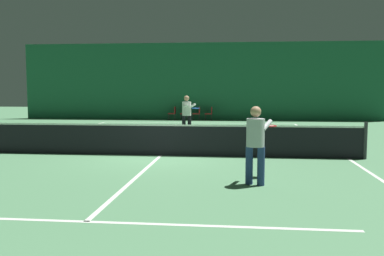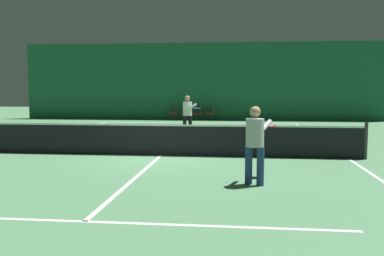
{
  "view_description": "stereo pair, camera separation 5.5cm",
  "coord_description": "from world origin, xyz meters",
  "px_view_note": "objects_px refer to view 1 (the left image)",
  "views": [
    {
      "loc": [
        2.3,
        -12.59,
        2.07
      ],
      "look_at": [
        1.07,
        -1.1,
        0.96
      ],
      "focal_mm": 40.0,
      "sensor_mm": 36.0,
      "label": 1
    },
    {
      "loc": [
        2.36,
        -12.59,
        2.07
      ],
      "look_at": [
        1.07,
        -1.1,
        0.96
      ],
      "focal_mm": 40.0,
      "sensor_mm": 36.0,
      "label": 2
    }
  ],
  "objects_px": {
    "courtside_chair_2": "(197,113)",
    "courtside_chair_3": "(210,113)",
    "player_near": "(256,139)",
    "courtside_chair_0": "(173,112)",
    "courtside_chair_1": "(185,112)",
    "player_far": "(187,112)",
    "tennis_net": "(161,139)"
  },
  "relations": [
    {
      "from": "player_far",
      "to": "courtside_chair_0",
      "type": "bearing_deg",
      "value": 164.11
    },
    {
      "from": "player_near",
      "to": "courtside_chair_3",
      "type": "bearing_deg",
      "value": 28.01
    },
    {
      "from": "player_near",
      "to": "courtside_chair_2",
      "type": "distance_m",
      "value": 17.6
    },
    {
      "from": "tennis_net",
      "to": "courtside_chair_0",
      "type": "height_order",
      "value": "tennis_net"
    },
    {
      "from": "player_near",
      "to": "courtside_chair_0",
      "type": "height_order",
      "value": "player_near"
    },
    {
      "from": "courtside_chair_0",
      "to": "courtside_chair_1",
      "type": "height_order",
      "value": "same"
    },
    {
      "from": "courtside_chair_3",
      "to": "courtside_chair_0",
      "type": "bearing_deg",
      "value": -90.0
    },
    {
      "from": "tennis_net",
      "to": "courtside_chair_3",
      "type": "height_order",
      "value": "tennis_net"
    },
    {
      "from": "courtside_chair_2",
      "to": "player_near",
      "type": "bearing_deg",
      "value": 9.41
    },
    {
      "from": "courtside_chair_2",
      "to": "courtside_chair_3",
      "type": "height_order",
      "value": "same"
    },
    {
      "from": "tennis_net",
      "to": "player_far",
      "type": "distance_m",
      "value": 5.72
    },
    {
      "from": "player_near",
      "to": "courtside_chair_0",
      "type": "relative_size",
      "value": 1.99
    },
    {
      "from": "courtside_chair_2",
      "to": "courtside_chair_0",
      "type": "bearing_deg",
      "value": -90.0
    },
    {
      "from": "courtside_chair_1",
      "to": "courtside_chair_2",
      "type": "bearing_deg",
      "value": 90.0
    },
    {
      "from": "player_near",
      "to": "courtside_chair_2",
      "type": "bearing_deg",
      "value": 30.48
    },
    {
      "from": "player_near",
      "to": "courtside_chair_2",
      "type": "xyz_separation_m",
      "value": [
        -2.88,
        17.36,
        -0.49
      ]
    },
    {
      "from": "courtside_chair_0",
      "to": "courtside_chair_3",
      "type": "distance_m",
      "value": 2.3
    },
    {
      "from": "player_far",
      "to": "courtside_chair_3",
      "type": "height_order",
      "value": "player_far"
    },
    {
      "from": "courtside_chair_1",
      "to": "courtside_chair_2",
      "type": "xyz_separation_m",
      "value": [
        0.77,
        0.0,
        0.0
      ]
    },
    {
      "from": "tennis_net",
      "to": "courtside_chair_0",
      "type": "bearing_deg",
      "value": 97.08
    },
    {
      "from": "courtside_chair_2",
      "to": "courtside_chair_3",
      "type": "distance_m",
      "value": 0.77
    },
    {
      "from": "player_near",
      "to": "courtside_chair_1",
      "type": "relative_size",
      "value": 1.99
    },
    {
      "from": "tennis_net",
      "to": "courtside_chair_3",
      "type": "relative_size",
      "value": 14.29
    },
    {
      "from": "player_far",
      "to": "courtside_chair_2",
      "type": "relative_size",
      "value": 2.02
    },
    {
      "from": "courtside_chair_1",
      "to": "courtside_chair_0",
      "type": "bearing_deg",
      "value": -90.0
    },
    {
      "from": "courtside_chair_2",
      "to": "courtside_chair_1",
      "type": "bearing_deg",
      "value": -90.0
    },
    {
      "from": "tennis_net",
      "to": "courtside_chair_1",
      "type": "bearing_deg",
      "value": 93.93
    },
    {
      "from": "courtside_chair_3",
      "to": "courtside_chair_2",
      "type": "bearing_deg",
      "value": -90.0
    },
    {
      "from": "tennis_net",
      "to": "player_far",
      "type": "height_order",
      "value": "player_far"
    },
    {
      "from": "player_far",
      "to": "courtside_chair_0",
      "type": "relative_size",
      "value": 2.02
    },
    {
      "from": "courtside_chair_2",
      "to": "courtside_chair_3",
      "type": "xyz_separation_m",
      "value": [
        0.77,
        0.0,
        0.0
      ]
    },
    {
      "from": "courtside_chair_3",
      "to": "player_far",
      "type": "bearing_deg",
      "value": -3.23
    }
  ]
}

